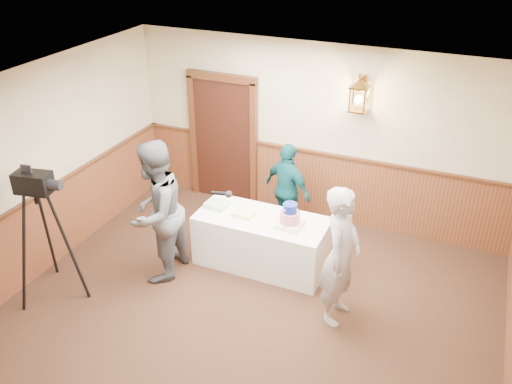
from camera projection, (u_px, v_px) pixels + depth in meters
ground at (217, 360)px, 6.07m from camera, size 7.00×7.00×0.00m
room_shell at (228, 225)px, 5.73m from camera, size 6.02×7.02×2.81m
display_table at (262, 241)px, 7.52m from camera, size 1.80×0.80×0.75m
tiered_cake at (290, 218)px, 7.09m from camera, size 0.34×0.34×0.34m
sheet_cake_yellow at (243, 213)px, 7.39m from camera, size 0.30×0.24×0.06m
sheet_cake_green at (217, 205)px, 7.59m from camera, size 0.32×0.27×0.07m
interviewer at (156, 212)px, 7.03m from camera, size 1.55×0.97×1.96m
baker at (341, 256)px, 6.31m from camera, size 0.46×0.67×1.79m
assistant_p at (288, 190)px, 8.09m from camera, size 0.93×0.67×1.47m
tv_camera_rig at (46, 242)px, 6.75m from camera, size 0.69×0.64×1.76m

